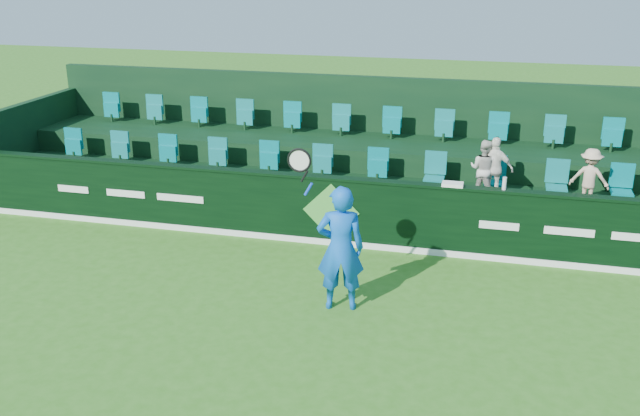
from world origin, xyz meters
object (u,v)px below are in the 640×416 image
(tennis_player, at_px, (340,248))
(spectator_middle, at_px, (495,168))
(spectator_right, at_px, (590,178))
(drinks_bottle, at_px, (504,183))
(spectator_left, at_px, (484,169))
(towel, at_px, (453,184))

(tennis_player, relative_size, spectator_middle, 2.19)
(tennis_player, relative_size, spectator_right, 2.40)
(spectator_right, bearing_deg, drinks_bottle, 48.72)
(spectator_left, bearing_deg, tennis_player, 80.70)
(spectator_left, distance_m, spectator_middle, 0.21)
(spectator_left, height_order, drinks_bottle, spectator_left)
(spectator_right, height_order, towel, spectator_right)
(tennis_player, relative_size, drinks_bottle, 11.53)
(spectator_right, xyz_separation_m, drinks_bottle, (-1.55, -1.12, 0.11))
(tennis_player, height_order, spectator_left, tennis_player)
(drinks_bottle, bearing_deg, spectator_middle, 99.34)
(spectator_right, relative_size, drinks_bottle, 4.80)
(spectator_middle, height_order, spectator_right, spectator_middle)
(tennis_player, bearing_deg, drinks_bottle, 46.50)
(spectator_left, relative_size, spectator_right, 1.04)
(tennis_player, distance_m, spectator_right, 5.41)
(spectator_middle, xyz_separation_m, towel, (-0.72, -1.12, -0.03))
(spectator_left, height_order, spectator_right, spectator_left)
(tennis_player, distance_m, spectator_left, 4.20)
(towel, bearing_deg, drinks_bottle, 0.00)
(towel, height_order, drinks_bottle, drinks_bottle)
(spectator_middle, xyz_separation_m, drinks_bottle, (0.18, -1.12, 0.06))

